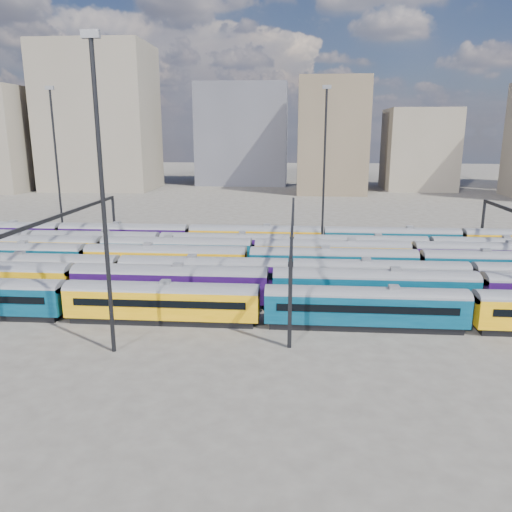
# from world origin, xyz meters

# --- Properties ---
(ground) EXTENTS (500.00, 500.00, 0.00)m
(ground) POSITION_xyz_m (0.00, 0.00, 0.00)
(ground) COLOR #46423B
(ground) RESTS_ON ground
(rake_0) EXTENTS (97.56, 2.86, 4.81)m
(rake_0) POSITION_xyz_m (-2.55, -15.00, 2.52)
(rake_0) COLOR black
(rake_0) RESTS_ON ground
(rake_1) EXTENTS (128.67, 3.14, 5.29)m
(rake_1) POSITION_xyz_m (-13.72, -10.00, 2.78)
(rake_1) COLOR black
(rake_1) RESTS_ON ground
(rake_2) EXTENTS (120.68, 2.94, 4.95)m
(rake_2) POSITION_xyz_m (9.90, -5.00, 2.60)
(rake_2) COLOR black
(rake_2) RESTS_ON ground
(rake_3) EXTENTS (125.74, 3.07, 5.17)m
(rake_3) POSITION_xyz_m (4.53, 0.00, 2.71)
(rake_3) COLOR black
(rake_3) RESTS_ON ground
(rake_4) EXTENTS (146.70, 3.06, 5.16)m
(rake_4) POSITION_xyz_m (-5.78, 5.00, 2.71)
(rake_4) COLOR black
(rake_4) RESTS_ON ground
(rake_5) EXTENTS (135.30, 2.83, 4.75)m
(rake_5) POSITION_xyz_m (-19.23, 10.00, 2.49)
(rake_5) COLOR black
(rake_5) RESTS_ON ground
(rake_6) EXTENTS (123.92, 3.02, 5.09)m
(rake_6) POSITION_xyz_m (14.54, 15.00, 2.67)
(rake_6) COLOR black
(rake_6) RESTS_ON ground
(gantry_1) EXTENTS (0.35, 40.35, 8.03)m
(gantry_1) POSITION_xyz_m (-20.00, 0.00, 6.79)
(gantry_1) COLOR black
(gantry_1) RESTS_ON ground
(gantry_2) EXTENTS (0.35, 40.35, 8.03)m
(gantry_2) POSITION_xyz_m (10.00, 0.00, 6.79)
(gantry_2) COLOR black
(gantry_2) RESTS_ON ground
(mast_1) EXTENTS (1.40, 0.50, 25.60)m
(mast_1) POSITION_xyz_m (-30.00, 22.00, 13.97)
(mast_1) COLOR black
(mast_1) RESTS_ON ground
(mast_2) EXTENTS (1.40, 0.50, 25.60)m
(mast_2) POSITION_xyz_m (-5.00, -22.00, 13.97)
(mast_2) COLOR black
(mast_2) RESTS_ON ground
(mast_3) EXTENTS (1.40, 0.50, 25.60)m
(mast_3) POSITION_xyz_m (15.00, 24.00, 13.97)
(mast_3) COLOR black
(mast_3) RESTS_ON ground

